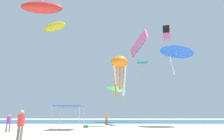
{
  "coord_description": "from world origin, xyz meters",
  "views": [
    {
      "loc": [
        1.17,
        -17.0,
        1.66
      ],
      "look_at": [
        0.98,
        14.21,
        8.89
      ],
      "focal_mm": 30.5,
      "sensor_mm": 36.0,
      "label": 1
    }
  ],
  "objects": [
    {
      "name": "kite_diamond_teal",
      "position": [
        8.26,
        27.6,
        13.62
      ],
      "size": [
        2.59,
        2.59,
        3.57
      ],
      "rotation": [
        0.0,
        0.0,
        3.17
      ],
      "color": "teal"
    },
    {
      "name": "ground",
      "position": [
        0.0,
        0.0,
        -0.05
      ],
      "size": [
        110.0,
        110.0,
        0.1
      ],
      "primitive_type": "cube",
      "color": "beige"
    },
    {
      "name": "kite_inflatable_red",
      "position": [
        -10.99,
        12.11,
        19.42
      ],
      "size": [
        7.2,
        3.29,
        2.88
      ],
      "rotation": [
        0.0,
        0.0,
        0.1
      ],
      "color": "red"
    },
    {
      "name": "cooler_box",
      "position": [
        -2.16,
        7.28,
        0.18
      ],
      "size": [
        0.57,
        0.37,
        0.35
      ],
      "color": "#1E8C4C",
      "rests_on": "ground"
    },
    {
      "name": "kite_inflatable_yellow",
      "position": [
        -11.86,
        21.71,
        20.48
      ],
      "size": [
        6.42,
        4.57,
        2.35
      ],
      "rotation": [
        0.0,
        0.0,
        5.82
      ],
      "color": "yellow"
    },
    {
      "name": "kite_box_black",
      "position": [
        13.63,
        24.4,
        20.15
      ],
      "size": [
        1.84,
        1.85,
        3.2
      ],
      "rotation": [
        0.0,
        0.0,
        2.89
      ],
      "color": "black"
    },
    {
      "name": "ocean_strip",
      "position": [
        0.0,
        28.93,
        0.01
      ],
      "size": [
        110.0,
        23.69,
        0.03
      ],
      "primitive_type": "cube",
      "color": "#28608C",
      "rests_on": "ground"
    },
    {
      "name": "canopy_tent",
      "position": [
        -3.76,
        4.57,
        2.4
      ],
      "size": [
        2.91,
        3.07,
        2.53
      ],
      "color": "#B2B2B7",
      "rests_on": "ground"
    },
    {
      "name": "kite_delta_green",
      "position": [
        1.86,
        22.52,
        7.01
      ],
      "size": [
        6.03,
        6.03,
        4.17
      ],
      "rotation": [
        0.0,
        0.0,
        3.77
      ],
      "color": "green"
    },
    {
      "name": "kite_parafoil_pink",
      "position": [
        5.75,
        14.9,
        13.75
      ],
      "size": [
        2.61,
        5.6,
        3.57
      ],
      "rotation": [
        0.0,
        0.0,
        1.95
      ],
      "color": "pink"
    },
    {
      "name": "person_leftmost",
      "position": [
        0.14,
        13.32,
        1.02
      ],
      "size": [
        0.41,
        0.41,
        1.73
      ],
      "rotation": [
        0.0,
        0.0,
        2.31
      ],
      "color": "brown",
      "rests_on": "ground"
    },
    {
      "name": "person_near_tent",
      "position": [
        -8.72,
        1.54,
        0.95
      ],
      "size": [
        0.43,
        0.39,
        1.62
      ],
      "rotation": [
        0.0,
        0.0,
        0.03
      ],
      "color": "slate",
      "rests_on": "ground"
    },
    {
      "name": "kite_delta_blue",
      "position": [
        10.82,
        10.34,
        11.14
      ],
      "size": [
        5.6,
        5.53,
        4.43
      ],
      "rotation": [
        0.0,
        0.0,
        4.85
      ],
      "color": "blue"
    },
    {
      "name": "kite_octopus_orange",
      "position": [
        2.15,
        11.37,
        9.15
      ],
      "size": [
        3.59,
        3.59,
        6.2
      ],
      "rotation": [
        0.0,
        0.0,
        0.53
      ],
      "color": "orange"
    },
    {
      "name": "person_central",
      "position": [
        -5.02,
        -3.84,
        1.13
      ],
      "size": [
        0.47,
        0.46,
        1.92
      ],
      "rotation": [
        0.0,
        0.0,
        2.62
      ],
      "color": "slate",
      "rests_on": "ground"
    }
  ]
}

